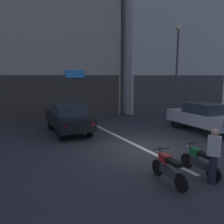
% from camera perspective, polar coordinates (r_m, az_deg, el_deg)
% --- Properties ---
extents(ground_plane, '(120.00, 120.00, 0.00)m').
position_cam_1_polar(ground_plane, '(10.17, 8.09, -9.18)').
color(ground_plane, '#333338').
extents(lane_centre_line, '(0.20, 18.00, 0.01)m').
position_cam_1_polar(lane_centre_line, '(15.29, -4.96, -2.92)').
color(lane_centre_line, silver).
rests_on(lane_centre_line, ground).
extents(building_far_right, '(10.91, 9.55, 20.74)m').
position_cam_1_polar(building_far_right, '(26.24, 10.31, 24.80)').
color(building_far_right, silver).
rests_on(building_far_right, ground).
extents(car_black_crossing_near, '(1.87, 4.15, 1.64)m').
position_cam_1_polar(car_black_crossing_near, '(12.86, -10.78, -1.33)').
color(car_black_crossing_near, black).
rests_on(car_black_crossing_near, ground).
extents(car_silver_parked_kerbside, '(1.89, 4.15, 1.64)m').
position_cam_1_polar(car_silver_parked_kerbside, '(14.00, 21.62, -0.97)').
color(car_silver_parked_kerbside, black).
rests_on(car_silver_parked_kerbside, ground).
extents(car_red_down_street, '(1.80, 4.12, 1.64)m').
position_cam_1_polar(car_red_down_street, '(20.85, -8.43, 2.67)').
color(car_red_down_street, black).
rests_on(car_red_down_street, ground).
extents(street_lamp, '(0.36, 0.36, 6.44)m').
position_cam_1_polar(street_lamp, '(16.31, 15.89, 11.46)').
color(street_lamp, '#47474C').
rests_on(street_lamp, ground).
extents(motorcycle_red_row_leftmost, '(0.55, 1.67, 0.98)m').
position_cam_1_polar(motorcycle_red_row_leftmost, '(7.16, 13.83, -13.43)').
color(motorcycle_red_row_leftmost, black).
rests_on(motorcycle_red_row_leftmost, ground).
extents(motorcycle_green_row_left_mid, '(0.55, 1.67, 0.98)m').
position_cam_1_polar(motorcycle_green_row_left_mid, '(8.02, 20.91, -11.30)').
color(motorcycle_green_row_left_mid, black).
rests_on(motorcycle_green_row_left_mid, ground).
extents(person_by_motorcycles, '(0.39, 0.42, 1.67)m').
position_cam_1_polar(person_by_motorcycles, '(7.40, 23.97, -9.93)').
color(person_by_motorcycles, '#23232D').
rests_on(person_by_motorcycles, ground).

